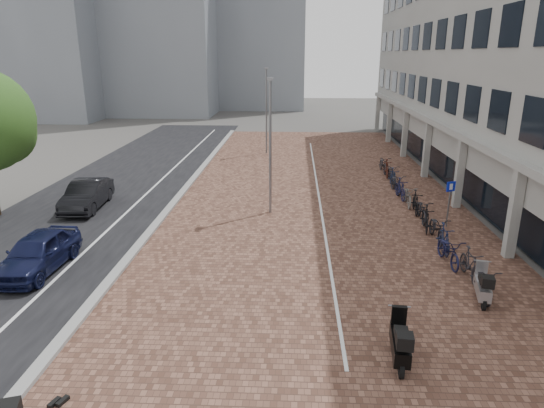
{
  "coord_description": "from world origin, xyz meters",
  "views": [
    {
      "loc": [
        0.89,
        -12.59,
        7.18
      ],
      "look_at": [
        0.0,
        6.0,
        1.3
      ],
      "focal_mm": 31.5,
      "sensor_mm": 36.0,
      "label": 1
    }
  ],
  "objects_px": {
    "car_navy": "(37,252)",
    "scooter_front": "(483,284)",
    "parking_sign": "(450,198)",
    "scooter_mid": "(400,340)",
    "car_dark": "(87,195)"
  },
  "relations": [
    {
      "from": "car_navy",
      "to": "scooter_front",
      "type": "height_order",
      "value": "car_navy"
    },
    {
      "from": "car_dark",
      "to": "parking_sign",
      "type": "xyz_separation_m",
      "value": [
        16.6,
        -1.89,
        0.66
      ]
    },
    {
      "from": "car_navy",
      "to": "car_dark",
      "type": "xyz_separation_m",
      "value": [
        -1.22,
        6.92,
        0.01
      ]
    },
    {
      "from": "car_dark",
      "to": "parking_sign",
      "type": "distance_m",
      "value": 16.72
    },
    {
      "from": "car_navy",
      "to": "scooter_front",
      "type": "relative_size",
      "value": 2.44
    },
    {
      "from": "parking_sign",
      "to": "scooter_mid",
      "type": "bearing_deg",
      "value": -136.06
    },
    {
      "from": "parking_sign",
      "to": "car_navy",
      "type": "bearing_deg",
      "value": 174.65
    },
    {
      "from": "car_dark",
      "to": "car_navy",
      "type": "bearing_deg",
      "value": -84.07
    },
    {
      "from": "scooter_front",
      "to": "scooter_mid",
      "type": "xyz_separation_m",
      "value": [
        -3.11,
        -3.14,
        0.05
      ]
    },
    {
      "from": "car_navy",
      "to": "scooter_mid",
      "type": "relative_size",
      "value": 2.25
    },
    {
      "from": "car_dark",
      "to": "scooter_mid",
      "type": "xyz_separation_m",
      "value": [
        12.6,
        -11.51,
        -0.08
      ]
    },
    {
      "from": "scooter_front",
      "to": "scooter_mid",
      "type": "distance_m",
      "value": 4.42
    },
    {
      "from": "car_navy",
      "to": "parking_sign",
      "type": "height_order",
      "value": "parking_sign"
    },
    {
      "from": "car_navy",
      "to": "scooter_mid",
      "type": "xyz_separation_m",
      "value": [
        11.37,
        -4.59,
        -0.07
      ]
    },
    {
      "from": "scooter_mid",
      "to": "parking_sign",
      "type": "relative_size",
      "value": 0.85
    }
  ]
}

